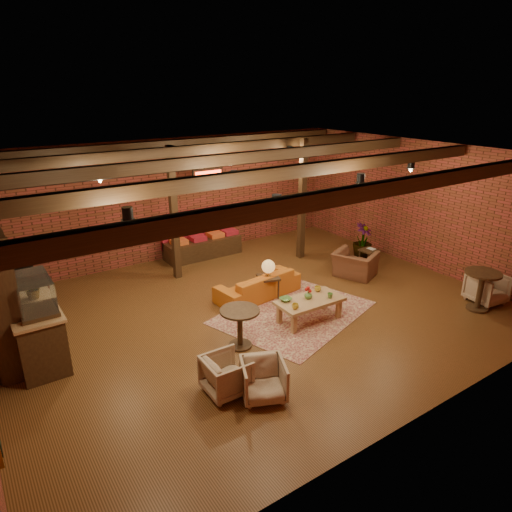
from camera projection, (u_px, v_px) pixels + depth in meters
floor at (257, 311)px, 9.59m from camera, size 10.00×10.00×0.00m
ceiling at (257, 157)px, 8.46m from camera, size 10.00×8.00×0.02m
wall_back at (173, 199)px, 12.13m from camera, size 10.00×0.02×3.20m
wall_front at (428, 320)px, 5.92m from camera, size 10.00×0.02×3.20m
wall_right at (419, 204)px, 11.63m from camera, size 0.02×8.00×3.20m
ceiling_beams at (257, 164)px, 8.50m from camera, size 9.80×6.40×0.22m
ceiling_pipe at (215, 165)px, 9.83m from camera, size 9.60×0.12×0.12m
post_left at (174, 214)px, 10.73m from camera, size 0.16×0.16×3.20m
post_right at (302, 200)px, 12.04m from camera, size 0.16×0.16×3.20m
service_counter at (30, 309)px, 7.95m from camera, size 0.80×2.50×1.60m
plant_counter at (30, 282)px, 8.01m from camera, size 0.35×0.39×0.30m
banquette at (202, 239)px, 12.48m from camera, size 2.10×0.70×1.00m
service_sign at (208, 174)px, 11.48m from camera, size 0.86×0.06×0.30m
ceiling_spotlights at (257, 176)px, 8.58m from camera, size 6.40×4.40×0.28m
rug at (293, 312)px, 9.52m from camera, size 3.59×3.13×0.01m
sofa at (258, 284)px, 10.17m from camera, size 2.06×1.01×0.58m
coffee_table at (309, 302)px, 9.07m from camera, size 1.38×0.70×0.72m
side_table_lamp at (268, 270)px, 9.88m from camera, size 0.56×0.56×0.93m
round_table_left at (240, 322)px, 8.13m from camera, size 0.71×0.71×0.74m
armchair_a at (226, 373)px, 6.97m from camera, size 0.63×0.67×0.67m
armchair_b at (263, 378)px, 6.86m from camera, size 0.84×0.82×0.67m
armchair_right at (355, 260)px, 11.20m from camera, size 0.95×1.14×0.85m
side_table_book at (369, 251)px, 11.80m from camera, size 0.43×0.43×0.48m
round_table_right at (481, 285)px, 9.47m from camera, size 0.73×0.73×0.85m
armchair_far at (487, 287)px, 9.87m from camera, size 0.77×0.73×0.72m
plant_tall at (366, 207)px, 12.07m from camera, size 2.09×2.09×2.88m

